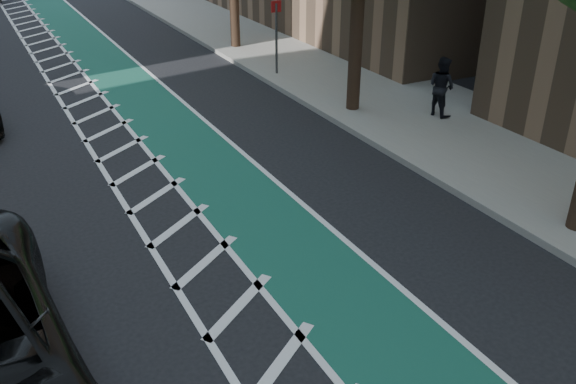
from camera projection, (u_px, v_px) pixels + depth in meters
bike_lane at (162, 119)px, 16.78m from camera, size 2.00×90.00×0.01m
buffer_strip at (107, 128)px, 16.15m from camera, size 1.40×90.00×0.01m
sidewalk_right at (358, 83)px, 19.47m from camera, size 5.00×90.00×0.15m
curb_right at (291, 94)px, 18.44m from camera, size 0.12×90.00×0.16m
sign_post at (276, 37)px, 19.66m from camera, size 0.35×0.08×2.47m
pedestrian at (441, 86)px, 16.27m from camera, size 0.70×0.85×1.60m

